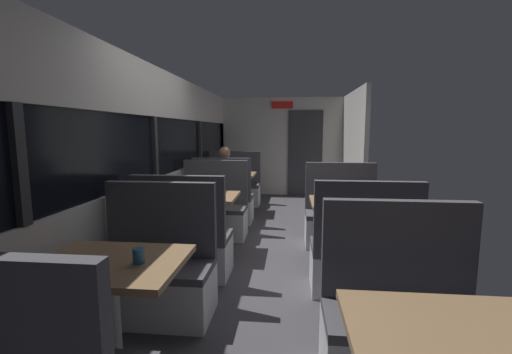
{
  "coord_description": "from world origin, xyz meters",
  "views": [
    {
      "loc": [
        0.21,
        -4.01,
        1.53
      ],
      "look_at": [
        -0.36,
        1.64,
        0.76
      ],
      "focal_mm": 24.12,
      "sensor_mm": 36.0,
      "label": 1
    }
  ],
  "objects": [
    {
      "name": "ground_plane",
      "position": [
        0.0,
        0.0,
        -0.01
      ],
      "size": [
        3.3,
        9.2,
        0.02
      ],
      "primitive_type": "cube",
      "color": "#423F44"
    },
    {
      "name": "carriage_window_panel_left",
      "position": [
        -1.45,
        0.0,
        1.11
      ],
      "size": [
        0.09,
        8.48,
        2.3
      ],
      "color": "beige",
      "rests_on": "ground_plane"
    },
    {
      "name": "carriage_end_bulkhead",
      "position": [
        0.06,
        4.19,
        1.14
      ],
      "size": [
        2.9,
        0.11,
        2.3
      ],
      "color": "beige",
      "rests_on": "ground_plane"
    },
    {
      "name": "carriage_aisle_panel_right",
      "position": [
        1.45,
        3.0,
        1.15
      ],
      "size": [
        0.08,
        2.4,
        2.3
      ],
      "primitive_type": "cube",
      "color": "beige",
      "rests_on": "ground_plane"
    },
    {
      "name": "dining_table_near_window",
      "position": [
        -0.89,
        -2.09,
        0.64
      ],
      "size": [
        0.9,
        0.7,
        0.74
      ],
      "color": "#9E9EA3",
      "rests_on": "ground_plane"
    },
    {
      "name": "bench_near_window_facing_entry",
      "position": [
        -0.89,
        -1.39,
        0.33
      ],
      "size": [
        0.95,
        0.5,
        1.1
      ],
      "color": "silver",
      "rests_on": "ground_plane"
    },
    {
      "name": "dining_table_mid_window",
      "position": [
        -0.89,
        0.08,
        0.64
      ],
      "size": [
        0.9,
        0.7,
        0.74
      ],
      "color": "#9E9EA3",
      "rests_on": "ground_plane"
    },
    {
      "name": "bench_mid_window_facing_end",
      "position": [
        -0.89,
        -0.62,
        0.33
      ],
      "size": [
        0.95,
        0.5,
        1.1
      ],
      "color": "silver",
      "rests_on": "ground_plane"
    },
    {
      "name": "bench_mid_window_facing_entry",
      "position": [
        -0.89,
        0.78,
        0.33
      ],
      "size": [
        0.95,
        0.5,
        1.1
      ],
      "color": "silver",
      "rests_on": "ground_plane"
    },
    {
      "name": "dining_table_far_window",
      "position": [
        -0.89,
        2.25,
        0.64
      ],
      "size": [
        0.9,
        0.7,
        0.74
      ],
      "color": "#9E9EA3",
      "rests_on": "ground_plane"
    },
    {
      "name": "bench_far_window_facing_end",
      "position": [
        -0.89,
        1.55,
        0.33
      ],
      "size": [
        0.95,
        0.5,
        1.1
      ],
      "color": "silver",
      "rests_on": "ground_plane"
    },
    {
      "name": "bench_far_window_facing_entry",
      "position": [
        -0.89,
        2.95,
        0.33
      ],
      "size": [
        0.95,
        0.5,
        1.1
      ],
      "color": "silver",
      "rests_on": "ground_plane"
    },
    {
      "name": "bench_front_aisle_facing_entry",
      "position": [
        0.89,
        -1.99,
        0.33
      ],
      "size": [
        0.95,
        0.5,
        1.1
      ],
      "color": "silver",
      "rests_on": "ground_plane"
    },
    {
      "name": "dining_table_rear_aisle",
      "position": [
        0.89,
        -0.12,
        0.64
      ],
      "size": [
        0.9,
        0.7,
        0.74
      ],
      "color": "#9E9EA3",
      "rests_on": "ground_plane"
    },
    {
      "name": "bench_rear_aisle_facing_end",
      "position": [
        0.89,
        -0.82,
        0.33
      ],
      "size": [
        0.95,
        0.5,
        1.1
      ],
      "color": "silver",
      "rests_on": "ground_plane"
    },
    {
      "name": "bench_rear_aisle_facing_entry",
      "position": [
        0.89,
        0.58,
        0.33
      ],
      "size": [
        0.95,
        0.5,
        1.1
      ],
      "color": "silver",
      "rests_on": "ground_plane"
    },
    {
      "name": "seated_passenger",
      "position": [
        -0.89,
        1.62,
        0.54
      ],
      "size": [
        0.47,
        0.55,
        1.26
      ],
      "color": "#26262D",
      "rests_on": "ground_plane"
    },
    {
      "name": "coffee_cup_primary",
      "position": [
        -0.7,
        -2.11,
        0.79
      ],
      "size": [
        0.07,
        0.07,
        0.09
      ],
      "color": "#26598C",
      "rests_on": "dining_table_near_window"
    },
    {
      "name": "coffee_cup_secondary",
      "position": [
        -0.89,
        -0.02,
        0.79
      ],
      "size": [
        0.07,
        0.07,
        0.09
      ],
      "color": "#26598C",
      "rests_on": "dining_table_mid_window"
    }
  ]
}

